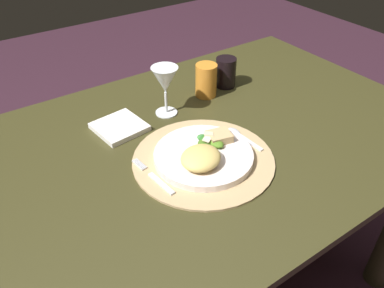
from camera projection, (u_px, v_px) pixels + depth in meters
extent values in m
cube|color=#363318|center=(179.00, 150.00, 1.02)|extent=(1.49, 0.87, 0.02)
cylinder|color=#332E14|center=(261.00, 123.00, 1.76)|extent=(0.09, 0.09, 0.68)
cylinder|color=tan|center=(203.00, 159.00, 0.96)|extent=(0.35, 0.35, 0.01)
cylinder|color=silver|center=(203.00, 156.00, 0.96)|extent=(0.25, 0.25, 0.02)
ellipsoid|color=#E1BD66|center=(201.00, 158.00, 0.91)|extent=(0.13, 0.12, 0.04)
ellipsoid|color=#296120|center=(206.00, 139.00, 0.98)|extent=(0.04, 0.04, 0.02)
ellipsoid|color=#41661E|center=(206.00, 143.00, 0.97)|extent=(0.05, 0.05, 0.01)
ellipsoid|color=#507C21|center=(214.00, 142.00, 0.97)|extent=(0.04, 0.06, 0.02)
ellipsoid|color=#387936|center=(207.00, 138.00, 0.99)|extent=(0.06, 0.06, 0.01)
cube|color=beige|center=(209.00, 134.00, 0.98)|extent=(0.03, 0.03, 0.01)
cube|color=beige|center=(207.00, 139.00, 0.96)|extent=(0.03, 0.03, 0.01)
cube|color=tan|center=(219.00, 137.00, 0.99)|extent=(0.07, 0.06, 0.02)
cube|color=silver|center=(161.00, 184.00, 0.88)|extent=(0.02, 0.09, 0.00)
cube|color=silver|center=(137.00, 165.00, 0.94)|extent=(0.01, 0.05, 0.00)
cube|color=silver|center=(139.00, 165.00, 0.94)|extent=(0.01, 0.05, 0.00)
cube|color=silver|center=(140.00, 164.00, 0.94)|extent=(0.01, 0.05, 0.00)
cube|color=silver|center=(141.00, 163.00, 0.94)|extent=(0.01, 0.05, 0.00)
cube|color=silver|center=(250.00, 142.00, 1.01)|extent=(0.01, 0.09, 0.00)
ellipsoid|color=silver|center=(234.00, 132.00, 1.05)|extent=(0.03, 0.04, 0.01)
cube|color=silver|center=(120.00, 127.00, 1.07)|extent=(0.14, 0.14, 0.01)
cylinder|color=silver|center=(166.00, 112.00, 1.14)|extent=(0.06, 0.06, 0.00)
cylinder|color=silver|center=(166.00, 102.00, 1.12)|extent=(0.01, 0.01, 0.07)
cone|color=silver|center=(165.00, 80.00, 1.08)|extent=(0.08, 0.08, 0.08)
cylinder|color=orange|center=(206.00, 80.00, 1.20)|extent=(0.07, 0.07, 0.10)
cylinder|color=black|center=(226.00, 72.00, 1.25)|extent=(0.07, 0.07, 0.10)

